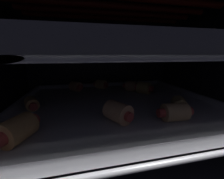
{
  "coord_description": "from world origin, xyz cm",
  "views": [
    {
      "loc": [
        -7.78,
        -31.17,
        21.21
      ],
      "look_at": [
        0.0,
        3.77,
        12.3
      ],
      "focal_mm": 22.73,
      "sensor_mm": 36.0,
      "label": 1
    }
  ],
  "objects_px": {
    "pig_in_blanket_lower_0": "(101,84)",
    "pig_in_blanket_upper_0": "(54,45)",
    "pig_in_blanket_lower_2": "(175,112)",
    "pig_in_blanket_lower_6": "(32,103)",
    "pig_in_blanket_lower_8": "(179,104)",
    "pig_in_blanket_upper_6": "(46,44)",
    "pig_in_blanket_upper_7": "(145,45)",
    "oven_rack_lower": "(115,107)",
    "pig_in_blanket_upper_4": "(72,41)",
    "pig_in_blanket_lower_5": "(131,86)",
    "heating_element": "(116,6)",
    "baking_tray_lower": "(115,103)",
    "pig_in_blanket_upper_1": "(126,43)",
    "pig_in_blanket_lower_7": "(118,112)",
    "pig_in_blanket_upper_5": "(41,40)",
    "pig_in_blanket_lower_1": "(144,88)",
    "pig_in_blanket_upper_2": "(122,47)",
    "pig_in_blanket_upper_8": "(155,46)",
    "oven_rack_upper": "(116,56)",
    "baking_tray_upper": "(116,52)",
    "pig_in_blanket_lower_4": "(76,86)",
    "pig_in_blanket_upper_3": "(202,39)",
    "pig_in_blanket_lower_3": "(17,130)"
  },
  "relations": [
    {
      "from": "pig_in_blanket_lower_6",
      "to": "pig_in_blanket_upper_5",
      "type": "distance_m",
      "value": 0.14
    },
    {
      "from": "pig_in_blanket_lower_8",
      "to": "pig_in_blanket_upper_8",
      "type": "bearing_deg",
      "value": 77.19
    },
    {
      "from": "pig_in_blanket_lower_1",
      "to": "pig_in_blanket_lower_2",
      "type": "bearing_deg",
      "value": -97.57
    },
    {
      "from": "pig_in_blanket_lower_4",
      "to": "pig_in_blanket_upper_3",
      "type": "xyz_separation_m",
      "value": [
        0.19,
        -0.25,
        0.12
      ]
    },
    {
      "from": "pig_in_blanket_upper_2",
      "to": "pig_in_blanket_upper_4",
      "type": "bearing_deg",
      "value": -128.81
    },
    {
      "from": "pig_in_blanket_upper_6",
      "to": "pig_in_blanket_upper_7",
      "type": "distance_m",
      "value": 0.23
    },
    {
      "from": "pig_in_blanket_lower_6",
      "to": "oven_rack_upper",
      "type": "distance_m",
      "value": 0.2
    },
    {
      "from": "pig_in_blanket_lower_8",
      "to": "pig_in_blanket_upper_0",
      "type": "distance_m",
      "value": 0.35
    },
    {
      "from": "oven_rack_lower",
      "to": "oven_rack_upper",
      "type": "bearing_deg",
      "value": 90.0
    },
    {
      "from": "baking_tray_lower",
      "to": "pig_in_blanket_upper_3",
      "type": "xyz_separation_m",
      "value": [
        0.1,
        -0.13,
        0.13
      ]
    },
    {
      "from": "baking_tray_lower",
      "to": "pig_in_blanket_lower_7",
      "type": "distance_m",
      "value": 0.1
    },
    {
      "from": "oven_rack_lower",
      "to": "pig_in_blanket_upper_4",
      "type": "xyz_separation_m",
      "value": [
        -0.09,
        -0.05,
        0.15
      ]
    },
    {
      "from": "pig_in_blanket_lower_2",
      "to": "pig_in_blanket_lower_6",
      "type": "xyz_separation_m",
      "value": [
        -0.25,
        0.11,
        -0.0
      ]
    },
    {
      "from": "pig_in_blanket_lower_4",
      "to": "pig_in_blanket_upper_3",
      "type": "relative_size",
      "value": 1.05
    },
    {
      "from": "pig_in_blanket_lower_0",
      "to": "pig_in_blanket_lower_6",
      "type": "relative_size",
      "value": 0.91
    },
    {
      "from": "pig_in_blanket_upper_1",
      "to": "pig_in_blanket_upper_8",
      "type": "relative_size",
      "value": 0.99
    },
    {
      "from": "oven_rack_upper",
      "to": "pig_in_blanket_upper_8",
      "type": "distance_m",
      "value": 0.19
    },
    {
      "from": "oven_rack_lower",
      "to": "pig_in_blanket_lower_7",
      "type": "height_order",
      "value": "pig_in_blanket_lower_7"
    },
    {
      "from": "heating_element",
      "to": "pig_in_blanket_lower_7",
      "type": "relative_size",
      "value": 7.24
    },
    {
      "from": "baking_tray_upper",
      "to": "pig_in_blanket_lower_0",
      "type": "bearing_deg",
      "value": 95.74
    },
    {
      "from": "pig_in_blanket_lower_5",
      "to": "pig_in_blanket_lower_7",
      "type": "xyz_separation_m",
      "value": [
        -0.09,
        -0.19,
        0.0
      ]
    },
    {
      "from": "pig_in_blanket_upper_4",
      "to": "pig_in_blanket_upper_2",
      "type": "bearing_deg",
      "value": 51.19
    },
    {
      "from": "pig_in_blanket_upper_7",
      "to": "pig_in_blanket_lower_8",
      "type": "bearing_deg",
      "value": -71.76
    },
    {
      "from": "pig_in_blanket_upper_6",
      "to": "heating_element",
      "type": "bearing_deg",
      "value": -19.48
    },
    {
      "from": "pig_in_blanket_lower_2",
      "to": "pig_in_blanket_upper_6",
      "type": "relative_size",
      "value": 1.1
    },
    {
      "from": "heating_element",
      "to": "pig_in_blanket_upper_4",
      "type": "relative_size",
      "value": 7.87
    },
    {
      "from": "pig_in_blanket_upper_5",
      "to": "oven_rack_lower",
      "type": "bearing_deg",
      "value": 21.21
    },
    {
      "from": "pig_in_blanket_lower_1",
      "to": "pig_in_blanket_lower_7",
      "type": "xyz_separation_m",
      "value": [
        -0.12,
        -0.15,
        0.0
      ]
    },
    {
      "from": "pig_in_blanket_lower_8",
      "to": "pig_in_blanket_upper_1",
      "type": "relative_size",
      "value": 1.09
    },
    {
      "from": "pig_in_blanket_lower_0",
      "to": "pig_in_blanket_lower_8",
      "type": "height_order",
      "value": "pig_in_blanket_lower_0"
    },
    {
      "from": "heating_element",
      "to": "baking_tray_lower",
      "type": "relative_size",
      "value": 0.94
    },
    {
      "from": "oven_rack_lower",
      "to": "pig_in_blanket_upper_6",
      "type": "bearing_deg",
      "value": 160.52
    },
    {
      "from": "pig_in_blanket_lower_0",
      "to": "pig_in_blanket_lower_6",
      "type": "bearing_deg",
      "value": -138.44
    },
    {
      "from": "pig_in_blanket_upper_1",
      "to": "pig_in_blanket_upper_4",
      "type": "height_order",
      "value": "pig_in_blanket_upper_4"
    },
    {
      "from": "pig_in_blanket_upper_0",
      "to": "pig_in_blanket_upper_1",
      "type": "bearing_deg",
      "value": -43.68
    },
    {
      "from": "heating_element",
      "to": "baking_tray_upper",
      "type": "relative_size",
      "value": 0.94
    },
    {
      "from": "pig_in_blanket_lower_2",
      "to": "pig_in_blanket_lower_3",
      "type": "xyz_separation_m",
      "value": [
        -0.24,
        -0.01,
        0.0
      ]
    },
    {
      "from": "pig_in_blanket_lower_6",
      "to": "pig_in_blanket_upper_2",
      "type": "distance_m",
      "value": 0.28
    },
    {
      "from": "oven_rack_lower",
      "to": "pig_in_blanket_lower_0",
      "type": "bearing_deg",
      "value": 95.74
    },
    {
      "from": "pig_in_blanket_upper_5",
      "to": "pig_in_blanket_lower_7",
      "type": "bearing_deg",
      "value": -21.38
    },
    {
      "from": "oven_rack_upper",
      "to": "pig_in_blanket_upper_1",
      "type": "height_order",
      "value": "pig_in_blanket_upper_1"
    },
    {
      "from": "pig_in_blanket_lower_1",
      "to": "pig_in_blanket_lower_7",
      "type": "relative_size",
      "value": 0.89
    },
    {
      "from": "pig_in_blanket_upper_6",
      "to": "pig_in_blanket_upper_5",
      "type": "bearing_deg",
      "value": -82.35
    },
    {
      "from": "pig_in_blanket_lower_2",
      "to": "pig_in_blanket_upper_8",
      "type": "relative_size",
      "value": 1.21
    },
    {
      "from": "pig_in_blanket_lower_5",
      "to": "pig_in_blanket_upper_7",
      "type": "height_order",
      "value": "pig_in_blanket_upper_7"
    },
    {
      "from": "oven_rack_upper",
      "to": "pig_in_blanket_upper_1",
      "type": "distance_m",
      "value": 0.04
    },
    {
      "from": "pig_in_blanket_lower_0",
      "to": "pig_in_blanket_upper_0",
      "type": "bearing_deg",
      "value": -172.5
    },
    {
      "from": "pig_in_blanket_upper_6",
      "to": "oven_rack_upper",
      "type": "bearing_deg",
      "value": -19.48
    },
    {
      "from": "pig_in_blanket_lower_0",
      "to": "pig_in_blanket_upper_7",
      "type": "height_order",
      "value": "pig_in_blanket_upper_7"
    },
    {
      "from": "pig_in_blanket_lower_0",
      "to": "pig_in_blanket_upper_4",
      "type": "xyz_separation_m",
      "value": [
        -0.07,
        -0.19,
        0.12
      ]
    }
  ]
}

